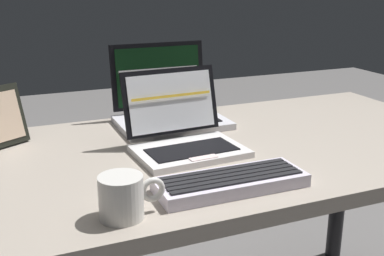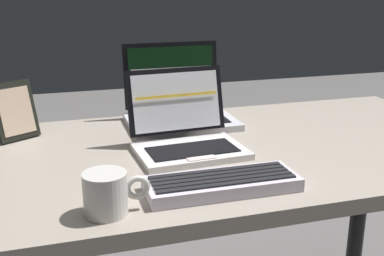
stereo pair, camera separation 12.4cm
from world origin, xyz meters
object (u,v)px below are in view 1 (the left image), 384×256
at_px(photo_frame, 3,116).
at_px(coffee_mug, 123,197).
at_px(laptop_rear, 168,108).
at_px(external_keyboard, 231,182).
at_px(laptop_front, 184,135).

bearing_deg(photo_frame, coffee_mug, -70.50).
height_order(laptop_rear, photo_frame, laptop_rear).
relative_size(external_keyboard, coffee_mug, 2.55).
height_order(photo_frame, coffee_mug, photo_frame).
bearing_deg(external_keyboard, laptop_front, 90.97).
xyz_separation_m(laptop_rear, photo_frame, (-0.50, -0.03, 0.04)).
xyz_separation_m(laptop_rear, coffee_mug, (-0.30, -0.57, -0.00)).
height_order(laptop_front, coffee_mug, laptop_front).
bearing_deg(laptop_rear, external_keyboard, -94.86).
distance_m(laptop_front, laptop_rear, 0.27).
xyz_separation_m(laptop_front, coffee_mug, (-0.25, -0.31, 0.00)).
bearing_deg(laptop_rear, laptop_front, -100.79).
relative_size(laptop_rear, external_keyboard, 0.99).
xyz_separation_m(photo_frame, coffee_mug, (0.19, -0.54, -0.04)).
bearing_deg(laptop_front, coffee_mug, -129.13).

